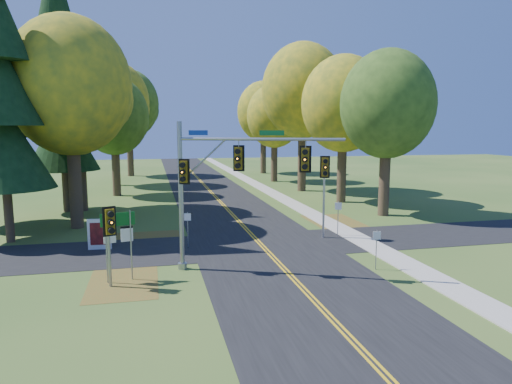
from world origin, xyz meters
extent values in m
plane|color=#2C4D1B|center=(0.00, 0.00, 0.00)|extent=(160.00, 160.00, 0.00)
cube|color=black|center=(0.00, 0.00, 0.01)|extent=(8.00, 160.00, 0.02)
cube|color=black|center=(0.00, 2.00, 0.01)|extent=(60.00, 6.00, 0.02)
cube|color=gold|center=(-0.10, 0.00, 0.03)|extent=(0.10, 160.00, 0.01)
cube|color=gold|center=(0.10, 0.00, 0.03)|extent=(0.10, 160.00, 0.01)
cube|color=#9E998E|center=(6.20, 0.00, 0.03)|extent=(1.60, 160.00, 0.06)
cube|color=brown|center=(-6.50, 4.00, 0.01)|extent=(4.00, 6.00, 0.00)
cube|color=brown|center=(6.80, 6.00, 0.01)|extent=(3.50, 8.00, 0.00)
cube|color=brown|center=(-7.50, -3.00, 0.01)|extent=(3.00, 5.00, 0.00)
cylinder|color=#38281C|center=(-11.20, 9.30, 3.38)|extent=(0.86, 0.86, 6.75)
ellipsoid|color=gold|center=(-11.20, 9.30, 9.55)|extent=(8.00, 8.00, 9.20)
sphere|color=gold|center=(-9.60, 10.50, 8.75)|extent=(4.80, 4.80, 4.80)
sphere|color=gold|center=(-12.60, 8.50, 10.35)|extent=(4.40, 4.40, 4.40)
cylinder|color=#38281C|center=(11.50, 8.70, 3.04)|extent=(0.83, 0.83, 6.08)
ellipsoid|color=#4E7424|center=(11.50, 8.70, 8.60)|extent=(7.20, 7.20, 8.28)
sphere|color=#4E7424|center=(12.94, 9.78, 7.88)|extent=(4.32, 4.32, 4.32)
sphere|color=#4E7424|center=(10.24, 7.98, 9.32)|extent=(3.96, 3.96, 3.96)
cylinder|color=#38281C|center=(-11.80, 16.20, 3.71)|extent=(0.89, 0.89, 7.42)
ellipsoid|color=gold|center=(-11.80, 16.20, 10.43)|extent=(8.60, 8.60, 9.89)
sphere|color=gold|center=(-10.08, 17.49, 9.57)|extent=(5.16, 5.16, 5.16)
sphere|color=gold|center=(-13.30, 15.34, 11.29)|extent=(4.73, 4.73, 4.73)
cylinder|color=#38281C|center=(10.90, 15.50, 3.15)|extent=(0.84, 0.84, 6.30)
ellipsoid|color=gold|center=(10.90, 15.50, 8.96)|extent=(7.60, 7.60, 8.74)
sphere|color=gold|center=(12.42, 16.64, 8.20)|extent=(4.56, 4.56, 4.56)
sphere|color=gold|center=(9.57, 14.74, 9.72)|extent=(4.18, 4.18, 4.18)
cylinder|color=#38281C|center=(-9.60, 24.40, 2.81)|extent=(0.81, 0.81, 5.62)
ellipsoid|color=#4E7424|center=(-9.60, 24.40, 8.00)|extent=(6.80, 6.80, 7.82)
sphere|color=#4E7424|center=(-8.24, 25.42, 7.33)|extent=(4.08, 4.08, 4.08)
sphere|color=#4E7424|center=(-10.79, 23.72, 8.69)|extent=(3.74, 3.74, 3.74)
cylinder|color=#38281C|center=(9.80, 23.60, 3.83)|extent=(0.90, 0.90, 7.65)
ellipsoid|color=gold|center=(9.80, 23.60, 10.73)|extent=(8.80, 8.80, 10.12)
sphere|color=gold|center=(11.56, 24.92, 9.85)|extent=(5.28, 5.28, 5.28)
sphere|color=gold|center=(8.26, 22.72, 11.61)|extent=(4.84, 4.84, 4.84)
cylinder|color=#38281C|center=(-10.20, 33.10, 3.49)|extent=(0.87, 0.87, 6.98)
ellipsoid|color=gold|center=(-10.20, 33.10, 9.85)|extent=(8.20, 8.20, 9.43)
sphere|color=gold|center=(-8.56, 34.33, 9.03)|extent=(4.92, 4.92, 4.92)
sphere|color=gold|center=(-11.63, 32.28, 10.67)|extent=(4.51, 4.51, 4.51)
cylinder|color=#38281C|center=(9.20, 32.80, 2.93)|extent=(0.82, 0.82, 5.85)
ellipsoid|color=gold|center=(9.20, 32.80, 8.30)|extent=(7.00, 7.00, 8.05)
sphere|color=gold|center=(10.60, 33.85, 7.60)|extent=(4.20, 4.20, 4.20)
sphere|color=gold|center=(7.97, 32.10, 9.00)|extent=(3.85, 3.85, 3.85)
cylinder|color=#38281C|center=(-9.00, 44.00, 3.60)|extent=(0.88, 0.88, 7.20)
ellipsoid|color=#4E7424|center=(-9.00, 44.00, 10.14)|extent=(8.40, 8.40, 9.66)
sphere|color=#4E7424|center=(-7.32, 45.26, 9.30)|extent=(5.04, 5.04, 5.04)
sphere|color=#4E7424|center=(-10.47, 43.16, 10.98)|extent=(4.62, 4.62, 4.62)
cylinder|color=#38281C|center=(10.40, 43.50, 3.26)|extent=(0.85, 0.85, 6.53)
ellipsoid|color=gold|center=(10.40, 43.50, 9.26)|extent=(7.80, 7.80, 8.97)
sphere|color=gold|center=(11.96, 44.67, 8.47)|extent=(4.68, 4.68, 4.68)
sphere|color=gold|center=(9.04, 42.72, 10.04)|extent=(4.29, 4.29, 4.29)
cylinder|color=#38281C|center=(-14.50, 6.00, 1.62)|extent=(0.50, 0.50, 3.24)
cone|color=black|center=(-14.50, 6.00, 5.82)|extent=(5.60, 5.60, 5.17)
cylinder|color=#38281C|center=(-16.00, 11.00, 1.44)|extent=(0.50, 0.50, 2.88)
cone|color=black|center=(-16.00, 11.00, 5.18)|extent=(5.60, 5.60, 4.59)
cylinder|color=#38281C|center=(-13.00, 16.00, 1.71)|extent=(0.50, 0.50, 3.42)
cone|color=black|center=(-13.00, 16.00, 6.15)|extent=(5.60, 5.60, 5.45)
cone|color=black|center=(-13.00, 16.00, 10.04)|extent=(4.57, 4.57, 5.45)
cone|color=black|center=(-13.00, 16.00, 13.94)|extent=(3.55, 3.55, 5.45)
cylinder|color=gray|center=(-4.80, -1.68, 3.55)|extent=(0.22, 0.22, 7.10)
cylinder|color=gray|center=(-4.80, -1.68, 0.15)|extent=(0.45, 0.45, 0.30)
cylinder|color=gray|center=(-1.33, -3.24, 6.29)|extent=(7.00, 3.24, 0.14)
cylinder|color=gray|center=(-3.78, -2.14, 5.27)|extent=(2.13, 1.02, 2.10)
cylinder|color=gray|center=(-2.21, -2.84, 6.11)|extent=(0.04, 0.04, 0.37)
cube|color=#72590C|center=(-2.21, -2.84, 5.42)|extent=(0.44, 0.42, 1.01)
cube|color=black|center=(-2.21, -2.84, 5.42)|extent=(0.49, 0.24, 1.20)
sphere|color=orange|center=(-2.30, -3.06, 5.42)|extent=(0.18, 0.18, 0.18)
cylinder|color=black|center=(-2.30, -3.06, 5.74)|extent=(0.29, 0.25, 0.24)
cylinder|color=black|center=(-2.30, -3.06, 5.42)|extent=(0.29, 0.25, 0.24)
cylinder|color=black|center=(-2.30, -3.06, 5.09)|extent=(0.29, 0.25, 0.24)
cylinder|color=gray|center=(0.57, -4.09, 6.11)|extent=(0.04, 0.04, 0.37)
cube|color=#72590C|center=(0.57, -4.09, 5.42)|extent=(0.44, 0.42, 1.01)
cube|color=black|center=(0.57, -4.09, 5.42)|extent=(0.49, 0.24, 1.20)
sphere|color=orange|center=(0.47, -4.30, 5.42)|extent=(0.18, 0.18, 0.18)
cylinder|color=black|center=(0.47, -4.30, 5.74)|extent=(0.29, 0.25, 0.24)
cylinder|color=black|center=(0.47, -4.30, 5.42)|extent=(0.29, 0.25, 0.24)
cylinder|color=black|center=(0.47, -4.30, 5.09)|extent=(0.29, 0.25, 0.24)
cube|color=#72590C|center=(-4.63, -1.93, 4.77)|extent=(0.44, 0.42, 1.01)
cube|color=black|center=(-4.63, -1.93, 4.77)|extent=(0.49, 0.24, 1.20)
sphere|color=orange|center=(-4.73, -2.14, 4.77)|extent=(0.18, 0.18, 0.18)
cylinder|color=black|center=(-4.73, -2.14, 5.09)|extent=(0.29, 0.25, 0.24)
cylinder|color=black|center=(-4.73, -2.14, 4.77)|extent=(0.29, 0.25, 0.24)
cylinder|color=black|center=(-4.73, -2.14, 4.44)|extent=(0.29, 0.25, 0.24)
cube|color=navy|center=(-3.97, -2.06, 6.57)|extent=(0.85, 0.41, 0.22)
cube|color=#0C5926|center=(-0.82, -3.47, 6.57)|extent=(1.03, 0.49, 0.22)
cylinder|color=#9C9EA5|center=(4.20, 2.79, 2.51)|extent=(0.14, 0.14, 5.02)
cube|color=#72590C|center=(4.13, 2.55, 4.45)|extent=(0.47, 0.44, 1.14)
cube|color=black|center=(4.13, 2.55, 4.45)|extent=(0.58, 0.20, 1.35)
sphere|color=orange|center=(4.05, 2.30, 4.45)|extent=(0.21, 0.21, 0.21)
cylinder|color=black|center=(4.05, 2.30, 4.82)|extent=(0.31, 0.25, 0.27)
cylinder|color=black|center=(4.05, 2.30, 4.45)|extent=(0.31, 0.25, 0.27)
cylinder|color=black|center=(4.05, 2.30, 4.09)|extent=(0.31, 0.25, 0.27)
cylinder|color=gray|center=(-8.00, -3.49, 1.73)|extent=(0.13, 0.13, 3.45)
cube|color=#72590C|center=(-7.92, -3.71, 2.91)|extent=(0.46, 0.43, 1.08)
cube|color=black|center=(-7.92, -3.71, 2.91)|extent=(0.54, 0.23, 1.27)
sphere|color=orange|center=(-7.83, -3.94, 2.91)|extent=(0.19, 0.19, 0.19)
cylinder|color=black|center=(-7.83, -3.94, 3.26)|extent=(0.30, 0.25, 0.26)
cylinder|color=black|center=(-7.83, -3.94, 2.91)|extent=(0.30, 0.25, 0.26)
cylinder|color=black|center=(-7.83, -3.94, 2.57)|extent=(0.30, 0.25, 0.26)
cylinder|color=gray|center=(-8.15, -2.97, 1.59)|extent=(0.06, 0.06, 3.18)
cylinder|color=gray|center=(-7.12, -2.74, 1.59)|extent=(0.06, 0.06, 3.18)
cube|color=#0C561A|center=(-7.64, -2.82, 2.81)|extent=(1.46, 0.37, 0.58)
cube|color=silver|center=(-7.64, -2.82, 2.81)|extent=(1.24, 0.29, 0.08)
cube|color=silver|center=(-8.01, -2.91, 2.07)|extent=(0.53, 0.16, 0.58)
cube|color=black|center=(-8.01, -2.91, 2.42)|extent=(0.52, 0.12, 0.11)
cube|color=silver|center=(-7.28, -2.74, 2.07)|extent=(0.53, 0.16, 0.58)
cube|color=black|center=(-7.28, -2.74, 2.42)|extent=(0.52, 0.12, 0.11)
cube|color=silver|center=(-9.09, 3.00, 0.87)|extent=(1.27, 0.27, 1.75)
cube|color=maroon|center=(-9.10, 2.90, 0.92)|extent=(0.97, 0.09, 1.26)
cube|color=silver|center=(-9.58, 3.04, 0.15)|extent=(0.08, 0.08, 0.29)
cube|color=silver|center=(-8.61, 2.96, 0.15)|extent=(0.08, 0.08, 0.29)
cylinder|color=gray|center=(5.28, 3.05, 1.11)|extent=(0.05, 0.05, 2.22)
cube|color=silver|center=(5.27, 3.03, 1.92)|extent=(0.40, 0.20, 0.45)
cylinder|color=gray|center=(4.31, -3.86, 0.98)|extent=(0.04, 0.04, 1.96)
cube|color=silver|center=(4.30, -3.88, 1.69)|extent=(0.37, 0.10, 0.40)
cylinder|color=gray|center=(-4.20, 2.43, 1.02)|extent=(0.05, 0.05, 2.04)
cube|color=white|center=(-4.20, 2.41, 1.76)|extent=(0.38, 0.12, 0.42)
camera|label=1|loc=(-6.13, -23.35, 6.79)|focal=32.00mm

